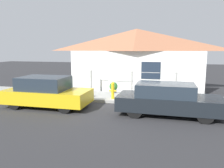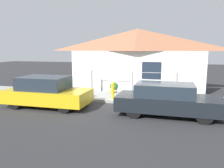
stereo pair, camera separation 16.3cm
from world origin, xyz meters
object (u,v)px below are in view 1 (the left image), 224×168
at_px(car_left, 47,92).
at_px(potted_plant_near_hydrant, 114,87).
at_px(car_right, 168,99).
at_px(fire_hydrant, 113,90).

xyz_separation_m(car_left, potted_plant_near_hydrant, (2.35, 3.20, -0.21)).
bearing_deg(car_right, car_left, -179.04).
relative_size(car_left, fire_hydrant, 4.52).
bearing_deg(car_left, fire_hydrant, 32.79).
relative_size(car_right, fire_hydrant, 4.82).
distance_m(car_right, fire_hydrant, 3.16).
height_order(car_left, fire_hydrant, car_left).
bearing_deg(fire_hydrant, car_right, -32.95).
xyz_separation_m(fire_hydrant, potted_plant_near_hydrant, (-0.31, 1.48, -0.11)).
distance_m(car_left, fire_hydrant, 3.17).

